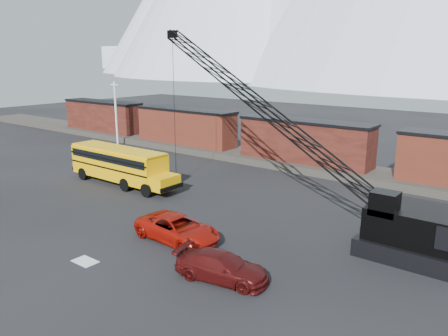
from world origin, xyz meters
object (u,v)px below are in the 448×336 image
at_px(maroon_suv, 222,267).
at_px(crawler_crane, 266,111).
at_px(red_pickup, 178,229).
at_px(school_bus, 121,164).

height_order(maroon_suv, crawler_crane, crawler_crane).
bearing_deg(maroon_suv, red_pickup, 55.49).
bearing_deg(maroon_suv, crawler_crane, 9.71).
height_order(red_pickup, maroon_suv, red_pickup).
xyz_separation_m(school_bus, red_pickup, (12.36, -5.89, -1.01)).
bearing_deg(red_pickup, crawler_crane, -5.45).
distance_m(red_pickup, maroon_suv, 5.48).
height_order(red_pickup, crawler_crane, crawler_crane).
bearing_deg(school_bus, maroon_suv, -24.71).
distance_m(school_bus, red_pickup, 13.73).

